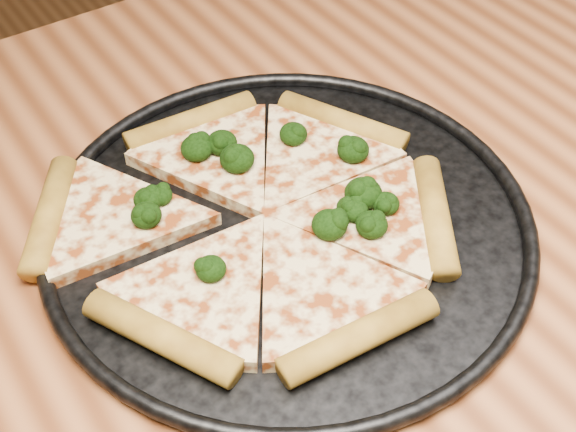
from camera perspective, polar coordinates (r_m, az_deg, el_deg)
dining_table at (r=0.71m, az=-0.95°, el=-9.01°), size 1.20×0.90×0.75m
pizza_pan at (r=0.67m, az=0.00°, el=-0.49°), size 0.41×0.41×0.02m
pizza at (r=0.66m, az=-2.24°, el=0.03°), size 0.36×0.32×0.02m
broccoli_florets at (r=0.67m, az=-0.65°, el=2.23°), size 0.22×0.19×0.02m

